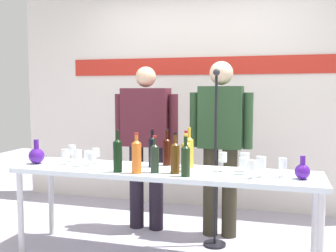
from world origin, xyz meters
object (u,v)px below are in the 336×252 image
object	(u,v)px
wine_glass_left_4	(88,155)
wine_bottle_6	(155,157)
presenter_left	(146,136)
wine_bottle_0	(189,151)
wine_glass_left_0	(96,153)
decanter_blue_right	(302,171)
presenter_right	(221,138)
wine_glass_right_1	(245,158)
wine_bottle_4	(167,150)
microphone_stand	(215,187)
wine_bottle_5	(118,154)
wine_glass_left_3	(92,157)
display_table	(163,177)
wine_bottle_1	(152,150)
wine_glass_right_3	(252,166)
wine_glass_left_2	(65,154)
wine_bottle_8	(186,159)
wine_glass_left_5	(72,150)
wine_glass_left_1	(78,155)
wine_glass_right_0	(243,163)
wine_bottle_7	(137,155)
wine_glass_right_2	(261,163)
wine_bottle_2	(175,157)
wine_glass_right_5	(283,164)
wine_bottle_3	(186,155)
decanter_blue_left	(37,155)

from	to	relation	value
wine_glass_left_4	wine_bottle_6	bearing A→B (deg)	-10.01
presenter_left	wine_bottle_0	xyz separation A→B (m)	(0.55, -0.48, -0.05)
wine_glass_left_0	wine_bottle_6	bearing A→B (deg)	-19.93
decanter_blue_right	presenter_right	xyz separation A→B (m)	(-0.70, 0.69, 0.14)
wine_glass_right_1	wine_glass_left_0	bearing A→B (deg)	-179.49
wine_bottle_4	microphone_stand	world-z (taller)	microphone_stand
wine_glass_left_0	wine_bottle_5	bearing A→B (deg)	-40.35
wine_bottle_0	wine_glass_left_3	size ratio (longest dim) A/B	2.37
wine_bottle_4	wine_glass_left_0	xyz separation A→B (m)	(-0.62, -0.10, -0.03)
display_table	wine_bottle_1	size ratio (longest dim) A/B	7.80
wine_glass_left_3	wine_bottle_0	bearing A→B (deg)	24.06
decanter_blue_right	wine_glass_right_3	distance (m)	0.36
wine_bottle_0	wine_glass_left_2	distance (m)	1.06
wine_bottle_5	wine_glass_right_3	size ratio (longest dim) A/B	2.44
wine_bottle_6	wine_bottle_4	bearing A→B (deg)	89.28
display_table	wine_glass_right_1	bearing A→B (deg)	9.35
wine_bottle_0	wine_bottle_8	xyz separation A→B (m)	(0.05, -0.35, -0.01)
wine_bottle_1	wine_bottle_6	size ratio (longest dim) A/B	1.09
wine_bottle_5	wine_glass_left_5	world-z (taller)	wine_bottle_5
wine_glass_left_1	wine_bottle_4	bearing A→B (deg)	21.53
microphone_stand	wine_glass_right_0	bearing A→B (deg)	-55.78
presenter_left	wine_glass_left_0	distance (m)	0.62
wine_glass_left_3	wine_bottle_5	bearing A→B (deg)	-4.86
presenter_left	wine_bottle_0	distance (m)	0.73
wine_glass_right_3	wine_glass_left_2	bearing A→B (deg)	176.11
wine_bottle_7	wine_glass_right_2	xyz separation A→B (m)	(0.93, 0.12, -0.03)
wine_bottle_2	wine_glass_right_2	size ratio (longest dim) A/B	2.07
wine_bottle_5	wine_bottle_0	bearing A→B (deg)	34.99
wine_glass_right_2	wine_bottle_4	bearing A→B (deg)	162.06
wine_bottle_4	wine_glass_left_1	world-z (taller)	wine_bottle_4
wine_bottle_0	wine_glass_left_0	bearing A→B (deg)	-175.26
wine_glass_left_0	wine_glass_left_1	xyz separation A→B (m)	(-0.08, -0.17, 0.00)
display_table	wine_bottle_8	distance (m)	0.36
wine_glass_left_2	wine_glass_right_5	xyz separation A→B (m)	(1.79, 0.02, 0.00)
wine_bottle_4	wine_bottle_8	size ratio (longest dim) A/B	0.98
wine_bottle_5	wine_bottle_6	bearing A→B (deg)	10.84
presenter_left	wine_bottle_0	bearing A→B (deg)	-41.57
presenter_left	wine_glass_right_2	distance (m)	1.35
presenter_right	wine_glass_left_4	distance (m)	1.22
presenter_left	presenter_right	distance (m)	0.73
decanter_blue_right	wine_glass_left_1	size ratio (longest dim) A/B	1.17
wine_glass_left_5	wine_bottle_6	bearing A→B (deg)	-16.19
wine_bottle_5	wine_glass_right_3	world-z (taller)	wine_bottle_5
wine_glass_left_5	wine_glass_right_2	world-z (taller)	wine_glass_right_2
wine_bottle_6	wine_bottle_3	bearing A→B (deg)	28.78
wine_bottle_6	wine_glass_left_4	distance (m)	0.63
wine_bottle_1	wine_bottle_7	distance (m)	0.28
wine_bottle_4	wine_bottle_6	bearing A→B (deg)	-90.72
display_table	wine_bottle_6	xyz separation A→B (m)	(-0.03, -0.13, 0.19)
display_table	decanter_blue_left	world-z (taller)	decanter_blue_left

